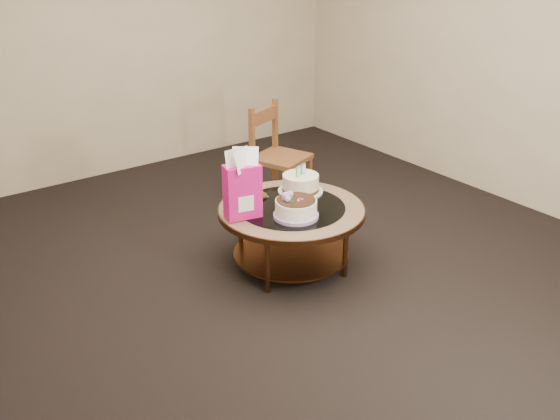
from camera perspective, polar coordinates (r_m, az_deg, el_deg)
ground at (r=4.49m, az=1.02°, el=-5.00°), size 5.00×5.00×0.00m
room_walls at (r=3.96m, az=1.19°, el=14.76°), size 4.52×5.02×2.61m
coffee_table at (r=4.31m, az=1.06°, el=-0.64°), size 1.02×1.02×0.46m
decorated_cake at (r=4.10m, az=1.44°, el=0.08°), size 0.30×0.30×0.17m
cream_cake at (r=4.49m, az=1.89°, el=2.42°), size 0.33×0.33×0.21m
gift_bag at (r=4.05m, az=-3.47°, el=2.38°), size 0.26×0.21×0.47m
pillar_candle at (r=4.42m, az=-1.94°, el=1.52°), size 0.12×0.12×0.09m
dining_chair at (r=5.26m, az=-0.24°, el=4.96°), size 0.52×0.52×0.88m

